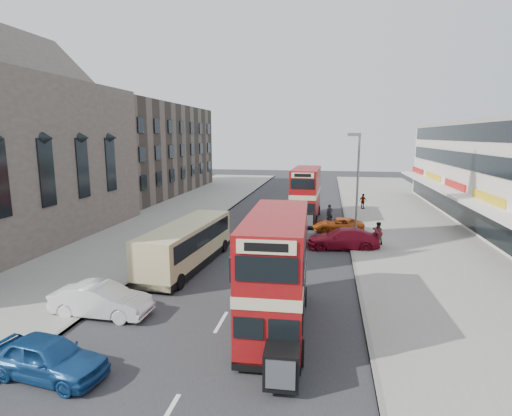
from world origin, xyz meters
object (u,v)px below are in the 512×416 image
Objects in this scene: pedestrian_far at (363,201)px; pedestrian_near at (378,233)px; cyclist at (329,219)px; bus_main at (276,271)px; bus_second at (306,193)px; car_left_front at (101,300)px; car_right_b at (338,225)px; street_lamp at (357,177)px; car_left_near at (48,357)px; car_right_a at (343,239)px; coach at (187,243)px.

pedestrian_near is at bearing -122.25° from pedestrian_far.
pedestrian_far is at bearing 59.67° from cyclist.
bus_second is at bearing -91.89° from bus_main.
pedestrian_far reaches higher than car_left_front.
bus_second reaches higher than pedestrian_far.
car_right_b is at bearing -136.59° from pedestrian_far.
street_lamp reaches higher than bus_second.
car_right_b is (-1.23, 1.76, -4.20)m from street_lamp.
cyclist is (2.19, 19.96, -1.82)m from bus_main.
street_lamp is 4.73m from pedestrian_near.
bus_second is at bearing 123.05° from cyclist.
street_lamp reaches higher than pedestrian_far.
cyclist is at bearing 132.54° from bus_second.
car_left_near is at bearing -29.19° from car_right_b.
car_right_b is at bearing -90.50° from pedestrian_near.
bus_main reaches higher than car_right_a.
pedestrian_far is at bearing 82.69° from street_lamp.
car_right_b is at bearing -15.78° from car_left_near.
car_right_b is 2.58× the size of pedestrian_far.
cyclist is at bearing 60.87° from coach.
coach is (-6.36, 6.96, -0.99)m from bus_main.
coach reaches higher than pedestrian_far.
bus_second is at bearing -90.92° from pedestrian_near.
cyclist is (-3.53, -8.53, -0.33)m from pedestrian_far.
coach is 14.30m from car_right_b.
bus_main is 20.16m from cyclist.
car_right_a is 3.11× the size of pedestrian_far.
car_right_a is at bearing -3.10° from car_right_b.
car_left_front is 20.98m from car_right_b.
street_lamp is 1.84× the size of car_left_front.
bus_main is 14.82m from pedestrian_near.
cyclist reaches higher than pedestrian_far.
street_lamp is at bearing 29.40° from car_right_b.
coach reaches higher than car_left_front.
pedestrian_near reaches higher than pedestrian_far.
coach is 2.26× the size of car_right_b.
pedestrian_near is (13.38, 13.87, 0.27)m from car_left_front.
pedestrian_far is at bearing -13.08° from car_left_near.
car_right_a is at bearing -90.56° from cyclist.
coach reaches higher than cyclist.
car_left_front is (-7.78, -0.23, -1.72)m from bus_main.
car_left_near is 35.62m from pedestrian_far.
car_left_near is at bearing -168.64° from car_left_front.
car_right_a is (10.10, 17.47, 0.04)m from car_left_near.
coach is 15.58m from cyclist.
street_lamp is 16.75m from bus_main.
bus_main is 29.09m from pedestrian_far.
car_right_a is (-1.01, -3.38, -4.05)m from street_lamp.
pedestrian_near is at bearing -69.54° from cyclist.
street_lamp reaches higher than car_left_front.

